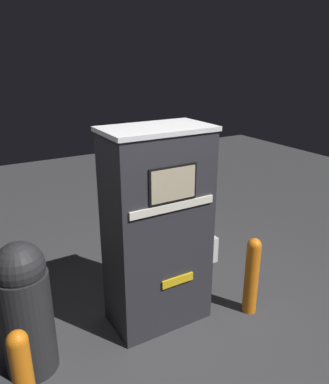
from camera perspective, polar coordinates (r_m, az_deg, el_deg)
ground_plane at (r=3.81m, az=1.08°, el=-20.47°), size 14.00×14.00×0.00m
gas_pump at (r=3.47m, az=-1.05°, el=-5.78°), size 1.02×0.57×1.92m
safety_bollard at (r=3.90m, az=13.16°, el=-12.02°), size 0.14×0.14×0.82m
trash_bin at (r=3.29m, az=-20.45°, el=-16.19°), size 0.41×0.41×1.16m
safety_bollard_far at (r=2.98m, az=-20.73°, el=-24.91°), size 0.14×0.14×0.81m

